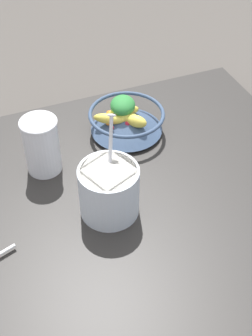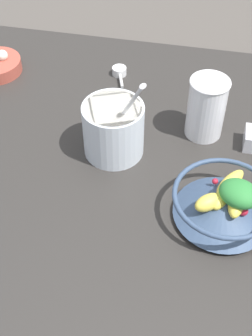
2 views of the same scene
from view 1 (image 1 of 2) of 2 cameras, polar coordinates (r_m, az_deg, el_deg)
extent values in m
plane|color=#4C4742|center=(1.08, 1.50, -8.10)|extent=(6.00, 6.00, 0.00)
cube|color=#2D2B28|center=(1.06, 1.52, -7.50)|extent=(1.02, 1.02, 0.04)
cylinder|color=#384C6B|center=(1.28, 0.07, 4.61)|extent=(0.11, 0.11, 0.01)
cone|color=#384C6B|center=(1.26, 0.07, 5.69)|extent=(0.19, 0.19, 0.05)
torus|color=#384C6B|center=(1.25, 0.07, 6.62)|extent=(0.20, 0.20, 0.01)
ellipsoid|color=#EFD64C|center=(1.25, 0.09, 6.13)|extent=(0.07, 0.05, 0.03)
ellipsoid|color=#EFD64C|center=(1.23, 1.26, 5.73)|extent=(0.06, 0.07, 0.03)
ellipsoid|color=#EFD64C|center=(1.27, -0.29, 6.94)|extent=(0.09, 0.04, 0.03)
ellipsoid|color=#EFD64C|center=(1.24, -2.09, 6.02)|extent=(0.09, 0.07, 0.03)
cylinder|color=orange|center=(1.26, -2.09, 6.13)|extent=(0.03, 0.05, 0.02)
sphere|color=red|center=(1.24, 1.55, 5.45)|extent=(0.02, 0.02, 0.02)
sphere|color=red|center=(1.26, -0.41, 6.39)|extent=(0.02, 0.02, 0.02)
sphere|color=red|center=(1.29, 0.18, 7.21)|extent=(0.02, 0.02, 0.02)
sphere|color=red|center=(1.23, -1.77, 4.93)|extent=(0.01, 0.01, 0.01)
sphere|color=red|center=(1.25, -0.48, 5.74)|extent=(0.01, 0.01, 0.01)
sphere|color=red|center=(1.24, 0.20, 5.41)|extent=(0.01, 0.01, 0.01)
ellipsoid|color=#2D7F38|center=(1.26, -0.40, 7.66)|extent=(0.09, 0.10, 0.04)
cylinder|color=silver|center=(1.03, -2.08, -2.83)|extent=(0.13, 0.13, 0.12)
cylinder|color=white|center=(1.00, -2.15, -0.78)|extent=(0.12, 0.12, 0.02)
cylinder|color=silver|center=(1.00, -1.93, 1.85)|extent=(0.04, 0.08, 0.15)
ellipsoid|color=silver|center=(0.99, -1.77, 6.45)|extent=(0.02, 0.02, 0.01)
cylinder|color=white|center=(1.14, -10.23, 2.71)|extent=(0.09, 0.09, 0.15)
torus|color=white|center=(1.10, -10.68, 5.51)|extent=(0.09, 0.09, 0.01)
cube|color=silver|center=(1.28, -10.31, 4.51)|extent=(0.06, 0.06, 0.04)
cube|color=brown|center=(1.28, -10.27, 4.29)|extent=(0.05, 0.05, 0.02)
cylinder|color=white|center=(1.02, -14.63, -9.81)|extent=(0.05, 0.02, 0.01)
camera|label=2|loc=(1.30, 33.53, 35.26)|focal=50.00mm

